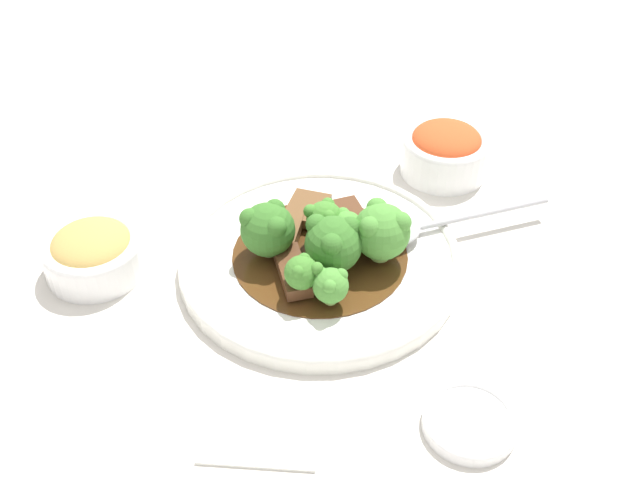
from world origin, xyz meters
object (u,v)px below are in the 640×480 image
at_px(broccoli_floret_6, 382,230).
at_px(beef_strip_0, 307,209).
at_px(beef_strip_3, 293,271).
at_px(broccoli_floret_0, 346,229).
at_px(broccoli_floret_5, 268,228).
at_px(broccoli_floret_2, 322,218).
at_px(sauce_dish, 470,422).
at_px(broccoli_floret_1, 333,243).
at_px(serving_spoon, 399,229).
at_px(side_bowl_kimchi, 445,150).
at_px(beef_strip_2, 353,220).
at_px(side_bowl_appetizer, 93,252).
at_px(broccoli_floret_3, 306,273).
at_px(beef_strip_1, 286,229).
at_px(broccoli_floret_4, 331,285).
at_px(main_plate, 320,258).

bearing_deg(broccoli_floret_6, beef_strip_0, 152.92).
xyz_separation_m(beef_strip_0, beef_strip_3, (0.01, -0.10, 0.00)).
xyz_separation_m(broccoli_floret_0, broccoli_floret_5, (-0.07, -0.03, 0.01)).
height_order(broccoli_floret_2, broccoli_floret_5, broccoli_floret_5).
bearing_deg(sauce_dish, broccoli_floret_1, 138.46).
bearing_deg(broccoli_floret_2, broccoli_floret_5, -146.01).
bearing_deg(serving_spoon, beef_strip_3, -133.72).
bearing_deg(broccoli_floret_5, beef_strip_0, 74.82).
bearing_deg(beef_strip_3, broccoli_floret_1, 35.35).
bearing_deg(side_bowl_kimchi, beef_strip_3, -114.28).
relative_size(beef_strip_2, sauce_dish, 0.87).
bearing_deg(beef_strip_2, side_bowl_appetizer, -153.35).
distance_m(broccoli_floret_2, side_bowl_appetizer, 0.23).
bearing_deg(broccoli_floret_3, broccoli_floret_0, 76.85).
distance_m(beef_strip_1, side_bowl_kimchi, 0.23).
distance_m(broccoli_floret_3, broccoli_floret_4, 0.02).
bearing_deg(serving_spoon, broccoli_floret_5, -152.31).
height_order(beef_strip_0, broccoli_floret_1, broccoli_floret_1).
distance_m(broccoli_floret_0, broccoli_floret_4, 0.08).
height_order(broccoli_floret_2, broccoli_floret_3, broccoli_floret_2).
relative_size(beef_strip_0, beef_strip_1, 0.96).
bearing_deg(beef_strip_3, broccoli_floret_2, 77.81).
xyz_separation_m(broccoli_floret_3, sauce_dish, (0.17, -0.09, -0.04)).
distance_m(beef_strip_1, side_bowl_appetizer, 0.19).
bearing_deg(broccoli_floret_2, side_bowl_appetizer, -157.88).
relative_size(broccoli_floret_2, broccoli_floret_4, 1.26).
height_order(beef_strip_2, serving_spoon, same).
relative_size(beef_strip_3, side_bowl_kimchi, 0.70).
height_order(beef_strip_3, broccoli_floret_4, broccoli_floret_4).
bearing_deg(side_bowl_kimchi, broccoli_floret_4, -103.72).
distance_m(broccoli_floret_2, broccoli_floret_4, 0.09).
bearing_deg(broccoli_floret_3, serving_spoon, 58.93).
distance_m(beef_strip_2, broccoli_floret_4, 0.11).
relative_size(broccoli_floret_1, broccoli_floret_6, 0.93).
bearing_deg(serving_spoon, broccoli_floret_4, -110.18).
bearing_deg(side_bowl_appetizer, broccoli_floret_3, 2.17).
relative_size(broccoli_floret_2, broccoli_floret_6, 0.78).
xyz_separation_m(broccoli_floret_4, side_bowl_kimchi, (0.06, 0.26, -0.01)).
height_order(beef_strip_0, beef_strip_3, beef_strip_3).
bearing_deg(broccoli_floret_4, side_bowl_appetizer, -178.91).
bearing_deg(beef_strip_0, broccoli_floret_6, -27.08).
distance_m(broccoli_floret_4, side_bowl_kimchi, 0.27).
relative_size(beef_strip_3, side_bowl_appetizer, 0.72).
bearing_deg(broccoli_floret_6, broccoli_floret_5, -167.79).
xyz_separation_m(main_plate, side_bowl_kimchi, (0.09, 0.20, 0.02)).
height_order(beef_strip_1, beef_strip_3, same).
distance_m(beef_strip_0, side_bowl_kimchi, 0.19).
xyz_separation_m(beef_strip_1, serving_spoon, (0.11, 0.03, 0.00)).
bearing_deg(beef_strip_2, serving_spoon, -1.17).
bearing_deg(broccoli_floret_6, broccoli_floret_0, 170.97).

